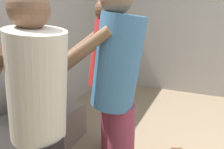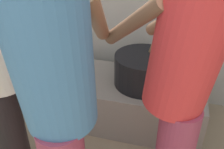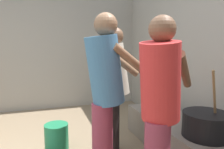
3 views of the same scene
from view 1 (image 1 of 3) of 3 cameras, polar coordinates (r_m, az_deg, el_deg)
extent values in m
cube|color=#9E998E|center=(4.09, 27.54, 11.32)|extent=(0.20, 4.70, 2.41)
cylinder|color=black|center=(2.31, -20.07, -7.53)|extent=(0.46, 0.46, 0.25)
cylinder|color=#937047|center=(2.27, -19.41, 0.71)|extent=(0.16, 0.22, 0.51)
cylinder|color=beige|center=(1.18, -19.29, -3.03)|extent=(0.42, 0.46, 0.63)
sphere|color=brown|center=(1.13, -21.33, 16.01)|extent=(0.20, 0.20, 0.20)
cylinder|color=brown|center=(1.41, -18.60, 2.75)|extent=(0.23, 0.44, 0.34)
cylinder|color=teal|center=(1.43, 1.51, 3.37)|extent=(0.37, 0.43, 0.66)
cylinder|color=brown|center=(1.60, -5.82, 7.12)|extent=(0.16, 0.48, 0.36)
cylinder|color=brown|center=(1.35, -9.49, 5.43)|extent=(0.16, 0.48, 0.36)
cylinder|color=#8C3347|center=(2.20, -0.34, -11.91)|extent=(0.20, 0.20, 0.74)
cylinder|color=red|center=(1.98, -1.20, 5.43)|extent=(0.48, 0.48, 0.63)
sphere|color=brown|center=(1.94, -1.56, 16.84)|extent=(0.20, 0.20, 0.20)
cylinder|color=brown|center=(2.04, -8.52, 7.42)|extent=(0.36, 0.38, 0.35)
cylinder|color=brown|center=(1.78, -6.80, 6.30)|extent=(0.36, 0.38, 0.35)
camera|label=2|loc=(1.71, 30.93, 16.40)|focal=39.60mm
camera|label=3|loc=(3.13, 24.84, 12.79)|focal=33.79mm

